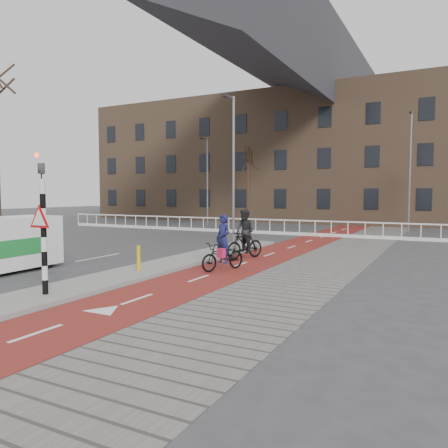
% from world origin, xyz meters
% --- Properties ---
extents(ground, '(120.00, 120.00, 0.00)m').
position_xyz_m(ground, '(0.00, 0.00, 0.00)').
color(ground, '#38383A').
rests_on(ground, ground).
extents(bike_lane, '(2.50, 60.00, 0.01)m').
position_xyz_m(bike_lane, '(1.50, 10.00, 0.01)').
color(bike_lane, maroon).
rests_on(bike_lane, ground).
extents(sidewalk, '(3.00, 60.00, 0.01)m').
position_xyz_m(sidewalk, '(4.30, 10.00, 0.01)').
color(sidewalk, slate).
rests_on(sidewalk, ground).
extents(curb_island, '(1.80, 16.00, 0.12)m').
position_xyz_m(curb_island, '(-0.70, 4.00, 0.06)').
color(curb_island, gray).
rests_on(curb_island, ground).
extents(traffic_signal, '(0.80, 0.80, 3.68)m').
position_xyz_m(traffic_signal, '(-0.60, -2.02, 1.99)').
color(traffic_signal, black).
rests_on(traffic_signal, curb_island).
extents(bollard, '(0.12, 0.12, 0.82)m').
position_xyz_m(bollard, '(-0.68, 1.82, 0.53)').
color(bollard, gold).
rests_on(bollard, curb_island).
extents(cyclist_near, '(1.26, 1.94, 1.92)m').
position_xyz_m(cyclist_near, '(1.51, 3.63, 0.65)').
color(cyclist_near, black).
rests_on(cyclist_near, bike_lane).
extents(cyclist_far, '(1.24, 1.94, 2.01)m').
position_xyz_m(cyclist_far, '(1.05, 6.43, 0.84)').
color(cyclist_far, black).
rests_on(cyclist_far, bike_lane).
extents(railing, '(28.00, 0.10, 0.99)m').
position_xyz_m(railing, '(-5.00, 17.00, 0.31)').
color(railing, silver).
rests_on(railing, ground).
extents(townhouse_row, '(46.00, 10.00, 15.90)m').
position_xyz_m(townhouse_row, '(-3.00, 32.00, 7.81)').
color(townhouse_row, '#7F6047').
rests_on(townhouse_row, ground).
extents(tree_mid, '(0.26, 0.26, 6.61)m').
position_xyz_m(tree_mid, '(-6.95, 24.54, 3.30)').
color(tree_mid, '#322016').
rests_on(tree_mid, ground).
extents(streetlight_near, '(0.12, 0.12, 7.56)m').
position_xyz_m(streetlight_near, '(-1.54, 10.68, 3.78)').
color(streetlight_near, slate).
rests_on(streetlight_near, ground).
extents(streetlight_left, '(0.12, 0.12, 7.07)m').
position_xyz_m(streetlight_left, '(-8.96, 21.06, 3.53)').
color(streetlight_left, slate).
rests_on(streetlight_left, ground).
extents(streetlight_right, '(0.12, 0.12, 8.04)m').
position_xyz_m(streetlight_right, '(5.94, 22.35, 4.02)').
color(streetlight_right, slate).
rests_on(streetlight_right, ground).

